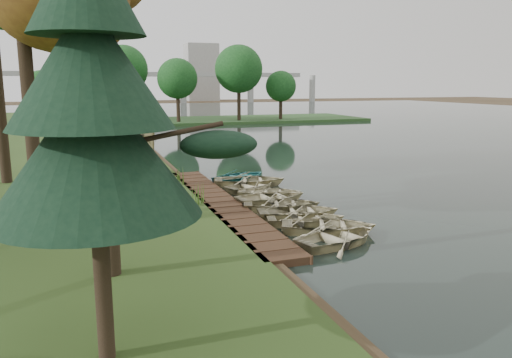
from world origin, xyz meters
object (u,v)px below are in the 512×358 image
object	(u,v)px
rowboat_1	(328,224)
stored_rowboat	(149,166)
rowboat_2	(306,217)
pine_tree	(92,103)
rowboat_0	(339,235)
boardwalk	(220,205)

from	to	relation	value
rowboat_1	stored_rowboat	size ratio (longest dim) A/B	0.97
rowboat_1	rowboat_2	distance (m)	1.38
stored_rowboat	pine_tree	world-z (taller)	pine_tree
rowboat_0	rowboat_2	xyz separation A→B (m)	(-0.05, 2.64, -0.02)
rowboat_1	rowboat_2	world-z (taller)	rowboat_1
rowboat_0	rowboat_2	distance (m)	2.64
boardwalk	pine_tree	distance (m)	14.04
rowboat_0	rowboat_1	size ratio (longest dim) A/B	0.94
boardwalk	rowboat_2	distance (m)	4.61
boardwalk	rowboat_2	world-z (taller)	rowboat_2
rowboat_1	pine_tree	xyz separation A→B (m)	(-8.22, -6.65, 4.78)
rowboat_2	stored_rowboat	size ratio (longest dim) A/B	0.86
boardwalk	rowboat_1	size ratio (longest dim) A/B	4.54
rowboat_2	stored_rowboat	distance (m)	13.44
boardwalk	pine_tree	world-z (taller)	pine_tree
pine_tree	rowboat_0	bearing A→B (deg)	33.93
rowboat_1	rowboat_2	xyz separation A→B (m)	(-0.30, 1.34, -0.04)
stored_rowboat	pine_tree	xyz separation A→B (m)	(-3.41, -20.66, 4.51)
rowboat_0	rowboat_2	size ratio (longest dim) A/B	1.06
rowboat_1	pine_tree	size ratio (longest dim) A/B	0.44
stored_rowboat	boardwalk	bearing A→B (deg)	-138.05
rowboat_1	rowboat_2	bearing A→B (deg)	35.49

